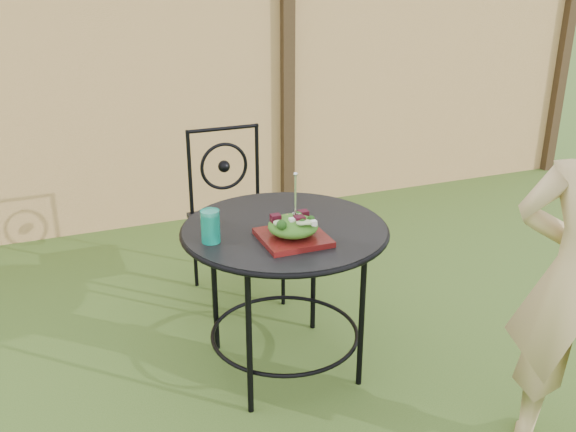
# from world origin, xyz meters

# --- Properties ---
(ground) EXTENTS (60.00, 60.00, 0.00)m
(ground) POSITION_xyz_m (0.00, 0.00, 0.00)
(ground) COLOR #2E4B18
(ground) RESTS_ON ground
(fence) EXTENTS (8.00, 0.12, 1.90)m
(fence) POSITION_xyz_m (-0.00, 2.19, 0.95)
(fence) COLOR #E7B272
(fence) RESTS_ON ground
(patio_table) EXTENTS (0.92, 0.92, 0.72)m
(patio_table) POSITION_xyz_m (0.49, 0.16, 0.59)
(patio_table) COLOR black
(patio_table) RESTS_ON ground
(patio_chair) EXTENTS (0.46, 0.46, 0.95)m
(patio_chair) POSITION_xyz_m (0.50, 0.97, 0.50)
(patio_chair) COLOR black
(patio_chair) RESTS_ON ground
(salad_plate) EXTENTS (0.27, 0.27, 0.02)m
(salad_plate) POSITION_xyz_m (0.47, 0.01, 0.74)
(salad_plate) COLOR #3E0F08
(salad_plate) RESTS_ON patio_table
(salad) EXTENTS (0.21, 0.21, 0.08)m
(salad) POSITION_xyz_m (0.47, 0.01, 0.79)
(salad) COLOR #235614
(salad) RESTS_ON salad_plate
(fork) EXTENTS (0.01, 0.01, 0.18)m
(fork) POSITION_xyz_m (0.48, 0.01, 0.92)
(fork) COLOR silver
(fork) RESTS_ON salad
(drinking_glass) EXTENTS (0.08, 0.08, 0.14)m
(drinking_glass) POSITION_xyz_m (0.15, 0.12, 0.79)
(drinking_glass) COLOR #0C8C73
(drinking_glass) RESTS_ON patio_table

